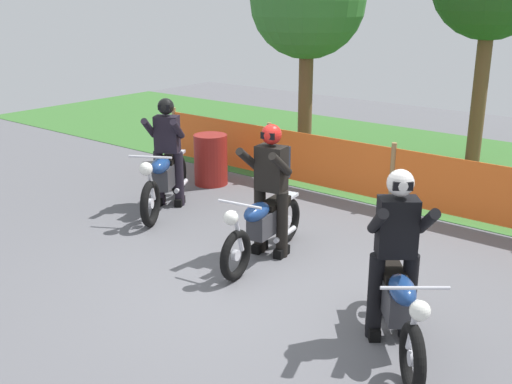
{
  "coord_description": "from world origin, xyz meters",
  "views": [
    {
      "loc": [
        4.03,
        -5.12,
        3.19
      ],
      "look_at": [
        -0.41,
        0.38,
        0.9
      ],
      "focal_mm": 43.12,
      "sensor_mm": 36.0,
      "label": 1
    }
  ],
  "objects_px": {
    "rider_third": "(168,146)",
    "oil_drum": "(211,160)",
    "motorcycle_third": "(165,179)",
    "rider_trailing": "(396,250)",
    "motorcycle_trailing": "(397,305)",
    "rider_lead": "(271,183)",
    "motorcycle_lead": "(263,226)"
  },
  "relations": [
    {
      "from": "motorcycle_trailing",
      "to": "rider_third",
      "type": "relative_size",
      "value": 0.93
    },
    {
      "from": "motorcycle_third",
      "to": "rider_lead",
      "type": "distance_m",
      "value": 2.37
    },
    {
      "from": "motorcycle_third",
      "to": "rider_lead",
      "type": "bearing_deg",
      "value": 51.82
    },
    {
      "from": "motorcycle_third",
      "to": "rider_lead",
      "type": "relative_size",
      "value": 1.13
    },
    {
      "from": "motorcycle_trailing",
      "to": "oil_drum",
      "type": "bearing_deg",
      "value": -158.09
    },
    {
      "from": "motorcycle_trailing",
      "to": "rider_lead",
      "type": "height_order",
      "value": "rider_lead"
    },
    {
      "from": "motorcycle_trailing",
      "to": "rider_third",
      "type": "bearing_deg",
      "value": -147.06
    },
    {
      "from": "motorcycle_trailing",
      "to": "rider_lead",
      "type": "bearing_deg",
      "value": -153.11
    },
    {
      "from": "rider_lead",
      "to": "motorcycle_trailing",
      "type": "bearing_deg",
      "value": 56.37
    },
    {
      "from": "motorcycle_third",
      "to": "motorcycle_lead",
      "type": "bearing_deg",
      "value": 47.03
    },
    {
      "from": "motorcycle_lead",
      "to": "oil_drum",
      "type": "distance_m",
      "value": 3.33
    },
    {
      "from": "motorcycle_third",
      "to": "oil_drum",
      "type": "bearing_deg",
      "value": 164.29
    },
    {
      "from": "motorcycle_trailing",
      "to": "rider_third",
      "type": "xyz_separation_m",
      "value": [
        -4.67,
        1.55,
        0.51
      ]
    },
    {
      "from": "motorcycle_third",
      "to": "rider_trailing",
      "type": "relative_size",
      "value": 1.13
    },
    {
      "from": "rider_trailing",
      "to": "oil_drum",
      "type": "height_order",
      "value": "rider_trailing"
    },
    {
      "from": "motorcycle_trailing",
      "to": "motorcycle_lead",
      "type": "bearing_deg",
      "value": -148.87
    },
    {
      "from": "motorcycle_lead",
      "to": "motorcycle_third",
      "type": "bearing_deg",
      "value": -112.15
    },
    {
      "from": "motorcycle_trailing",
      "to": "oil_drum",
      "type": "distance_m",
      "value": 5.64
    },
    {
      "from": "rider_third",
      "to": "oil_drum",
      "type": "bearing_deg",
      "value": 161.31
    },
    {
      "from": "rider_lead",
      "to": "oil_drum",
      "type": "relative_size",
      "value": 1.92
    },
    {
      "from": "motorcycle_lead",
      "to": "motorcycle_third",
      "type": "xyz_separation_m",
      "value": [
        -2.34,
        0.54,
        0.05
      ]
    },
    {
      "from": "rider_lead",
      "to": "oil_drum",
      "type": "xyz_separation_m",
      "value": [
        -2.67,
        1.75,
        -0.51
      ]
    },
    {
      "from": "oil_drum",
      "to": "motorcycle_third",
      "type": "bearing_deg",
      "value": -75.7
    },
    {
      "from": "motorcycle_trailing",
      "to": "oil_drum",
      "type": "relative_size",
      "value": 1.79
    },
    {
      "from": "motorcycle_third",
      "to": "rider_lead",
      "type": "height_order",
      "value": "rider_lead"
    },
    {
      "from": "rider_lead",
      "to": "rider_trailing",
      "type": "xyz_separation_m",
      "value": [
        2.13,
        -0.88,
        -0.03
      ]
    },
    {
      "from": "rider_third",
      "to": "oil_drum",
      "type": "xyz_separation_m",
      "value": [
        -0.24,
        1.22,
        -0.51
      ]
    },
    {
      "from": "motorcycle_third",
      "to": "rider_trailing",
      "type": "distance_m",
      "value": 4.62
    },
    {
      "from": "motorcycle_third",
      "to": "oil_drum",
      "type": "relative_size",
      "value": 2.17
    },
    {
      "from": "motorcycle_lead",
      "to": "rider_third",
      "type": "height_order",
      "value": "rider_third"
    },
    {
      "from": "motorcycle_third",
      "to": "oil_drum",
      "type": "height_order",
      "value": "motorcycle_third"
    },
    {
      "from": "motorcycle_trailing",
      "to": "rider_trailing",
      "type": "bearing_deg",
      "value": -179.43
    }
  ]
}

